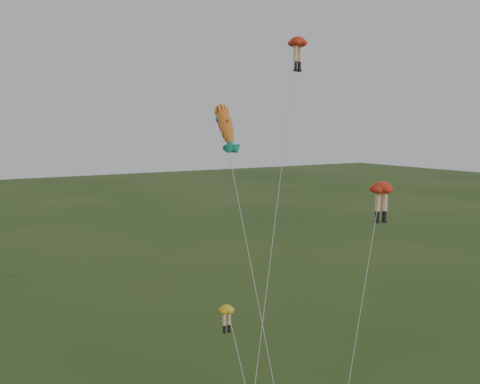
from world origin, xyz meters
TOP-DOWN VIEW (x-y plane):
  - legs_kite_red_high at (7.08, 7.89)m, footprint 9.50×8.61m
  - legs_kite_red_mid at (9.04, 1.96)m, footprint 7.35×4.90m
  - legs_kite_yellow at (-2.54, 0.21)m, footprint 1.21×2.86m
  - fish_kite at (0.63, 6.08)m, footprint 2.40×10.21m

SIDE VIEW (x-z plane):
  - legs_kite_yellow at x=-2.54m, z-range 2.83..10.07m
  - legs_kite_red_mid at x=9.04m, z-range 5.46..17.83m
  - fish_kite at x=0.63m, z-range 7.07..24.29m
  - legs_kite_red_high at x=7.08m, z-range 9.79..31.31m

